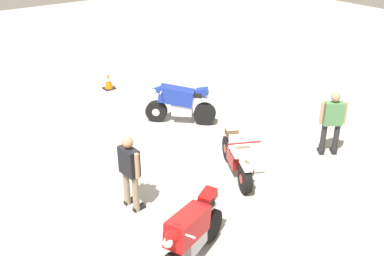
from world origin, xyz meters
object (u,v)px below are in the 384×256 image
at_px(traffic_cone, 108,81).
at_px(person_in_black_shirt, 130,169).
at_px(motorcycle_red_sportbike, 190,233).
at_px(motorcycle_cream_vintage, 237,155).
at_px(motorcycle_blue_sportbike, 180,103).
at_px(person_in_green_shirt, 332,120).

bearing_deg(traffic_cone, person_in_black_shirt, 156.61).
height_order(motorcycle_red_sportbike, person_in_black_shirt, person_in_black_shirt).
bearing_deg(motorcycle_red_sportbike, motorcycle_cream_vintage, -170.66).
xyz_separation_m(motorcycle_red_sportbike, motorcycle_blue_sportbike, (4.59, -3.04, 0.00)).
bearing_deg(motorcycle_blue_sportbike, motorcycle_cream_vintage, 123.37).
relative_size(motorcycle_cream_vintage, person_in_green_shirt, 1.14).
bearing_deg(motorcycle_blue_sportbike, person_in_green_shirt, 161.49).
bearing_deg(person_in_green_shirt, person_in_black_shirt, 113.58).
xyz_separation_m(person_in_black_shirt, person_in_green_shirt, (-0.93, -4.91, 0.01)).
xyz_separation_m(motorcycle_blue_sportbike, traffic_cone, (3.53, 0.38, -0.33)).
xyz_separation_m(motorcycle_red_sportbike, person_in_black_shirt, (1.93, 0.02, 0.29)).
xyz_separation_m(motorcycle_red_sportbike, person_in_green_shirt, (0.99, -4.89, 0.30)).
bearing_deg(motorcycle_red_sportbike, person_in_black_shirt, -113.31).
distance_m(motorcycle_cream_vintage, person_in_green_shirt, 2.53).
relative_size(motorcycle_red_sportbike, motorcycle_blue_sportbike, 1.21).
bearing_deg(person_in_green_shirt, motorcycle_cream_vintage, 109.77).
xyz_separation_m(motorcycle_blue_sportbike, person_in_green_shirt, (-3.59, -1.85, 0.30)).
relative_size(motorcycle_red_sportbike, person_in_black_shirt, 1.18).
bearing_deg(person_in_green_shirt, motorcycle_red_sportbike, 135.82).
xyz_separation_m(motorcycle_cream_vintage, motorcycle_blue_sportbike, (2.97, -0.57, 0.11)).
xyz_separation_m(person_in_green_shirt, traffic_cone, (7.12, 2.23, -0.64)).
bearing_deg(person_in_green_shirt, motorcycle_blue_sportbike, 61.57).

